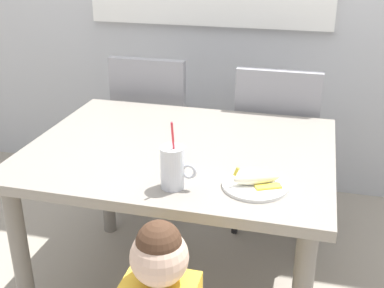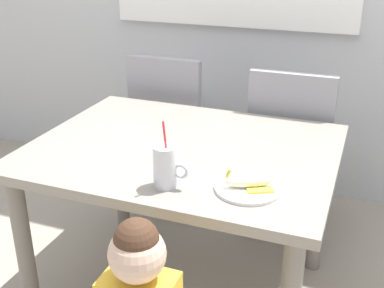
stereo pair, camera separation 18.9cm
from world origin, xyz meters
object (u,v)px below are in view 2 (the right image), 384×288
at_px(dining_chair_right, 291,145).
at_px(peeled_banana, 250,182).
at_px(dining_table, 183,169).
at_px(snack_plate, 248,188).
at_px(dining_chair_left, 173,124).
at_px(milk_cup, 166,169).

height_order(dining_chair_right, peeled_banana, dining_chair_right).
height_order(dining_table, dining_chair_right, dining_chair_right).
distance_m(dining_table, dining_chair_right, 0.76).
distance_m(snack_plate, peeled_banana, 0.03).
relative_size(dining_table, peeled_banana, 7.07).
height_order(dining_chair_left, peeled_banana, dining_chair_left).
distance_m(milk_cup, peeled_banana, 0.29).
xyz_separation_m(dining_chair_left, peeled_banana, (0.71, -0.99, 0.25)).
relative_size(dining_chair_left, peeled_banana, 5.46).
bearing_deg(milk_cup, dining_table, 101.92).
xyz_separation_m(dining_table, peeled_banana, (0.35, -0.27, 0.14)).
bearing_deg(dining_chair_right, milk_cup, 74.97).
bearing_deg(dining_chair_left, milk_cup, 111.95).
height_order(milk_cup, peeled_banana, milk_cup).
bearing_deg(snack_plate, dining_chair_left, 125.38).
relative_size(dining_table, dining_chair_right, 1.30).
bearing_deg(dining_table, dining_chair_right, 62.71).
relative_size(dining_table, milk_cup, 4.95).
xyz_separation_m(dining_chair_left, milk_cup, (0.43, -1.06, 0.28)).
height_order(dining_chair_left, dining_chair_right, same).
height_order(dining_chair_right, milk_cup, milk_cup).
height_order(milk_cup, snack_plate, milk_cup).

